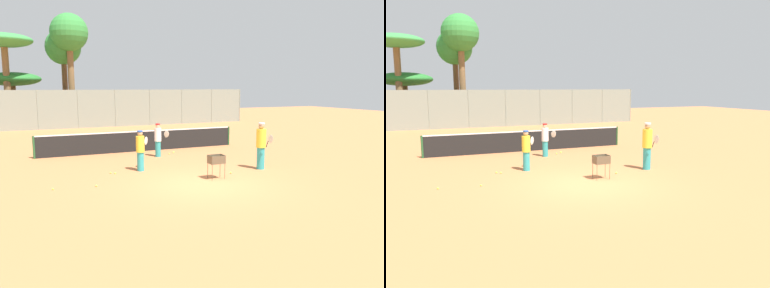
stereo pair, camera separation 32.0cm
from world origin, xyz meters
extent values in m
plane|color=#C67242|center=(0.00, 0.00, 0.00)|extent=(80.00, 80.00, 0.00)
cylinder|color=#26592D|center=(-5.17, 7.37, 0.54)|extent=(0.10, 0.10, 1.07)
cylinder|color=#26592D|center=(5.17, 7.37, 0.54)|extent=(0.10, 0.10, 1.07)
cube|color=black|center=(0.00, 7.37, 0.51)|extent=(10.33, 0.01, 1.01)
cube|color=white|center=(0.00, 7.37, 1.04)|extent=(10.33, 0.02, 0.06)
cylinder|color=gray|center=(-4.53, 20.07, 1.54)|extent=(0.08, 0.08, 3.08)
cylinder|color=gray|center=(-1.51, 20.07, 1.54)|extent=(0.08, 0.08, 3.08)
cylinder|color=gray|center=(1.51, 20.07, 1.54)|extent=(0.08, 0.08, 3.08)
cylinder|color=gray|center=(4.53, 20.07, 1.54)|extent=(0.08, 0.08, 3.08)
cylinder|color=gray|center=(7.55, 20.07, 1.54)|extent=(0.08, 0.08, 3.08)
cylinder|color=gray|center=(10.57, 20.07, 1.54)|extent=(0.08, 0.08, 3.08)
cylinder|color=gray|center=(13.59, 20.07, 1.54)|extent=(0.08, 0.08, 3.08)
cube|color=gray|center=(0.00, 20.07, 1.54)|extent=(27.17, 0.01, 3.08)
cylinder|color=brown|center=(-6.59, 22.09, 3.18)|extent=(0.51, 0.51, 6.37)
ellipsoid|color=#388E42|center=(-6.59, 22.09, 6.90)|extent=(4.28, 4.28, 1.07)
cylinder|color=brown|center=(-1.66, 22.44, 3.44)|extent=(0.52, 0.52, 6.88)
sphere|color=#338438|center=(-1.66, 22.44, 7.81)|extent=(3.13, 3.13, 3.13)
cylinder|color=brown|center=(-6.21, 23.93, 1.69)|extent=(0.41, 0.41, 3.39)
ellipsoid|color=#28722D|center=(-6.21, 23.93, 3.96)|extent=(4.56, 4.56, 1.14)
cylinder|color=brown|center=(-2.05, 23.90, 2.92)|extent=(0.46, 0.46, 5.84)
sphere|color=#338438|center=(-2.05, 23.90, 6.75)|extent=(3.05, 3.05, 3.05)
cylinder|color=teal|center=(3.18, 1.26, 0.45)|extent=(0.32, 0.32, 0.89)
cylinder|color=yellow|center=(3.18, 1.26, 1.27)|extent=(0.39, 0.39, 0.74)
sphere|color=tan|center=(3.18, 1.26, 1.76)|extent=(0.24, 0.24, 0.24)
cylinder|color=white|center=(3.18, 1.26, 1.86)|extent=(0.25, 0.25, 0.06)
cylinder|color=black|center=(3.21, 0.88, 1.08)|extent=(0.04, 0.15, 0.27)
ellipsoid|color=silver|center=(3.23, 0.70, 1.30)|extent=(0.06, 0.40, 0.43)
cylinder|color=teal|center=(-1.37, 2.90, 0.38)|extent=(0.27, 0.27, 0.76)
cylinder|color=yellow|center=(-1.37, 2.90, 1.08)|extent=(0.33, 0.33, 0.64)
sphere|color=tan|center=(-1.37, 2.90, 1.50)|extent=(0.21, 0.21, 0.21)
cylinder|color=#2659B2|center=(-1.37, 2.90, 1.59)|extent=(0.22, 0.22, 0.05)
cylinder|color=black|center=(-1.13, 3.15, 0.92)|extent=(0.12, 0.13, 0.27)
ellipsoid|color=silver|center=(-1.01, 3.28, 1.14)|extent=(0.29, 0.31, 0.43)
cylinder|color=teal|center=(0.27, 5.55, 0.38)|extent=(0.27, 0.27, 0.75)
cylinder|color=white|center=(0.27, 5.55, 1.06)|extent=(0.33, 0.33, 0.63)
sphere|color=#DBB28C|center=(0.27, 5.55, 1.48)|extent=(0.20, 0.20, 0.20)
cylinder|color=red|center=(0.27, 5.55, 1.56)|extent=(0.21, 0.21, 0.05)
cylinder|color=black|center=(0.45, 5.26, 0.91)|extent=(0.10, 0.14, 0.27)
ellipsoid|color=silver|center=(0.55, 5.11, 1.13)|extent=(0.24, 0.35, 0.43)
cylinder|color=brown|center=(0.52, 0.36, 0.29)|extent=(0.02, 0.02, 0.57)
cylinder|color=brown|center=(1.03, 0.36, 0.29)|extent=(0.02, 0.02, 0.57)
cylinder|color=brown|center=(0.52, 0.72, 0.29)|extent=(0.02, 0.02, 0.57)
cylinder|color=brown|center=(1.03, 0.72, 0.29)|extent=(0.02, 0.02, 0.57)
cube|color=brown|center=(0.78, 0.54, 0.58)|extent=(0.55, 0.40, 0.01)
cube|color=brown|center=(0.78, 0.34, 0.72)|extent=(0.55, 0.01, 0.30)
cube|color=brown|center=(0.78, 0.74, 0.72)|extent=(0.55, 0.01, 0.30)
cube|color=brown|center=(0.50, 0.54, 0.72)|extent=(0.01, 0.40, 0.30)
cube|color=brown|center=(1.05, 0.54, 0.72)|extent=(0.01, 0.40, 0.30)
sphere|color=#D1E54C|center=(0.81, 0.54, 0.62)|extent=(0.07, 0.07, 0.07)
sphere|color=#D1E54C|center=(0.77, 0.47, 0.67)|extent=(0.07, 0.07, 0.07)
sphere|color=#D1E54C|center=(0.68, 0.65, 0.62)|extent=(0.07, 0.07, 0.07)
sphere|color=#D1E54C|center=(0.86, 0.48, 0.67)|extent=(0.07, 0.07, 0.07)
sphere|color=#D1E54C|center=(0.63, 0.47, 0.67)|extent=(0.07, 0.07, 0.07)
sphere|color=#D1E54C|center=(0.85, 0.65, 0.67)|extent=(0.07, 0.07, 0.07)
sphere|color=#D1E54C|center=(0.84, 0.49, 0.62)|extent=(0.07, 0.07, 0.07)
sphere|color=#D1E54C|center=(0.89, 0.49, 0.62)|extent=(0.07, 0.07, 0.07)
sphere|color=#D1E54C|center=(-3.40, 1.19, 0.03)|extent=(0.07, 0.07, 0.07)
sphere|color=#D1E54C|center=(1.67, 1.04, 0.03)|extent=(0.07, 0.07, 0.07)
sphere|color=#D1E54C|center=(0.98, 5.91, 0.03)|extent=(0.07, 0.07, 0.07)
sphere|color=#D1E54C|center=(1.29, 6.16, 0.03)|extent=(0.07, 0.07, 0.07)
sphere|color=#D1E54C|center=(-2.56, 2.92, 0.03)|extent=(0.07, 0.07, 0.07)
sphere|color=#D1E54C|center=(-2.42, 2.79, 0.03)|extent=(0.07, 0.07, 0.07)
sphere|color=#D1E54C|center=(1.37, 6.31, 0.03)|extent=(0.07, 0.07, 0.07)
sphere|color=#D1E54C|center=(-4.76, 1.36, 0.03)|extent=(0.07, 0.07, 0.07)
camera|label=1|loc=(-5.43, -11.20, 3.31)|focal=35.00mm
camera|label=2|loc=(-5.14, -11.33, 3.31)|focal=35.00mm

